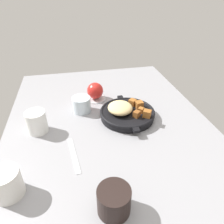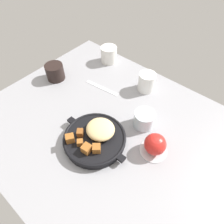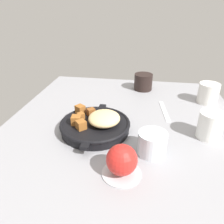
{
  "view_description": "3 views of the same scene",
  "coord_description": "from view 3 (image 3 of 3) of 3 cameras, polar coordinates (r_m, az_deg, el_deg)",
  "views": [
    {
      "loc": [
        -71.13,
        12.72,
        50.62
      ],
      "look_at": [
        -3.05,
        -1.37,
        4.86
      ],
      "focal_mm": 33.21,
      "sensor_mm": 36.0,
      "label": 1
    },
    {
      "loc": [
        30.1,
        -35.11,
        65.19
      ],
      "look_at": [
        -2.47,
        3.0,
        6.2
      ],
      "focal_mm": 32.51,
      "sensor_mm": 36.0,
      "label": 2
    },
    {
      "loc": [
        58.74,
        6.86,
        39.38
      ],
      "look_at": [
        -1.17,
        -2.73,
        7.48
      ],
      "focal_mm": 34.94,
      "sensor_mm": 36.0,
      "label": 3
    }
  ],
  "objects": [
    {
      "name": "white_creamer_pitcher",
      "position": [
        0.74,
        24.35,
        -3.17
      ],
      "size": [
        7.59,
        7.59,
        8.67
      ],
      "primitive_type": "cylinder",
      "color": "white",
      "rests_on": "ground_plane"
    },
    {
      "name": "cast_iron_skillet",
      "position": [
        0.72,
        -4.19,
        -3.2
      ],
      "size": [
        27.46,
        23.15,
        7.04
      ],
      "color": "black",
      "rests_on": "ground_plane"
    },
    {
      "name": "ceramic_mug_white",
      "position": [
        0.99,
        23.88,
        4.53
      ],
      "size": [
        8.25,
        8.25,
        8.34
      ],
      "primitive_type": "cylinder",
      "color": "silver",
      "rests_on": "ground_plane"
    },
    {
      "name": "water_glass_short",
      "position": [
        0.62,
        10.48,
        -8.05
      ],
      "size": [
        8.13,
        8.13,
        6.74
      ],
      "primitive_type": "cylinder",
      "color": "silver",
      "rests_on": "ground_plane"
    },
    {
      "name": "ground_plane",
      "position": [
        0.72,
        2.02,
        -6.75
      ],
      "size": [
        107.07,
        82.57,
        2.4
      ],
      "primitive_type": "cube",
      "color": "gray"
    },
    {
      "name": "coffee_mug_dark",
      "position": [
        1.06,
        8.17,
        7.81
      ],
      "size": [
        8.58,
        8.58,
        7.59
      ],
      "primitive_type": "cylinder",
      "color": "black",
      "rests_on": "ground_plane"
    },
    {
      "name": "saucer_plate",
      "position": [
        0.57,
        2.5,
        -15.6
      ],
      "size": [
        10.02,
        10.02,
        0.6
      ],
      "primitive_type": "cylinder",
      "color": "#B7BABF",
      "rests_on": "ground_plane"
    },
    {
      "name": "red_apple",
      "position": [
        0.54,
        2.59,
        -12.37
      ],
      "size": [
        7.79,
        7.79,
        7.79
      ],
      "primitive_type": "sphere",
      "color": "red",
      "rests_on": "saucer_plate"
    },
    {
      "name": "butter_knife",
      "position": [
        0.88,
        13.55,
        0.3
      ],
      "size": [
        17.29,
        3.7,
        0.36
      ],
      "primitive_type": "cube",
      "rotation": [
        0.0,
        0.0,
        0.12
      ],
      "color": "silver",
      "rests_on": "ground_plane"
    }
  ]
}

